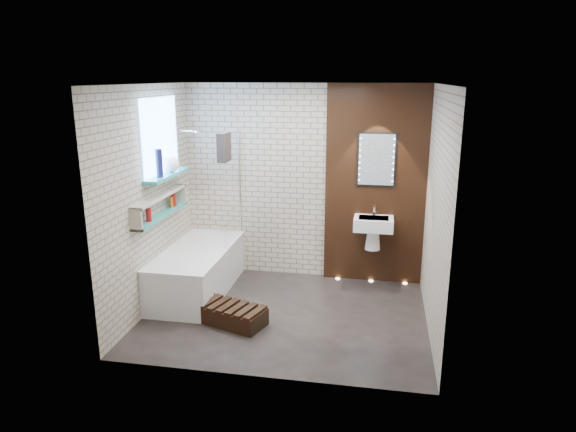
% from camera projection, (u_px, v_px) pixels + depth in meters
% --- Properties ---
extents(ground, '(3.20, 3.20, 0.00)m').
position_uv_depth(ground, '(286.00, 315.00, 5.99)').
color(ground, black).
rests_on(ground, ground).
extents(room_shell, '(3.24, 3.20, 2.60)m').
position_uv_depth(room_shell, '(286.00, 206.00, 5.64)').
color(room_shell, '#B9AC93').
rests_on(room_shell, ground).
extents(walnut_panel, '(1.30, 0.06, 2.60)m').
position_uv_depth(walnut_panel, '(375.00, 186.00, 6.69)').
color(walnut_panel, black).
rests_on(walnut_panel, ground).
extents(clerestory_window, '(0.18, 1.00, 0.94)m').
position_uv_depth(clerestory_window, '(161.00, 144.00, 6.09)').
color(clerestory_window, '#7FADE0').
rests_on(clerestory_window, room_shell).
extents(display_niche, '(0.14, 1.30, 0.26)m').
position_uv_depth(display_niche, '(161.00, 206.00, 6.08)').
color(display_niche, teal).
rests_on(display_niche, room_shell).
extents(bathtub, '(0.79, 1.74, 0.70)m').
position_uv_depth(bathtub, '(198.00, 270.00, 6.55)').
color(bathtub, white).
rests_on(bathtub, ground).
extents(bath_screen, '(0.01, 0.78, 1.40)m').
position_uv_depth(bath_screen, '(232.00, 188.00, 6.64)').
color(bath_screen, white).
rests_on(bath_screen, bathtub).
extents(towel, '(0.10, 0.27, 0.35)m').
position_uv_depth(towel, '(224.00, 147.00, 6.22)').
color(towel, black).
rests_on(towel, bath_screen).
extents(shower_head, '(0.18, 0.18, 0.02)m').
position_uv_depth(shower_head, '(199.00, 131.00, 6.59)').
color(shower_head, silver).
rests_on(shower_head, room_shell).
extents(washbasin, '(0.50, 0.36, 0.58)m').
position_uv_depth(washbasin, '(373.00, 228.00, 6.63)').
color(washbasin, white).
rests_on(washbasin, walnut_panel).
extents(led_mirror, '(0.50, 0.02, 0.70)m').
position_uv_depth(led_mirror, '(376.00, 160.00, 6.56)').
color(led_mirror, black).
rests_on(led_mirror, walnut_panel).
extents(walnut_step, '(0.92, 0.62, 0.19)m').
position_uv_depth(walnut_step, '(228.00, 315.00, 5.78)').
color(walnut_step, black).
rests_on(walnut_step, ground).
extents(niche_bottles, '(0.07, 0.79, 0.17)m').
position_uv_depth(niche_bottles, '(163.00, 207.00, 6.13)').
color(niche_bottles, maroon).
rests_on(niche_bottles, display_niche).
extents(sill_vases, '(0.19, 0.48, 0.33)m').
position_uv_depth(sill_vases, '(169.00, 164.00, 6.18)').
color(sill_vases, white).
rests_on(sill_vases, clerestory_window).
extents(floor_uplights, '(0.96, 0.06, 0.01)m').
position_uv_depth(floor_uplights, '(371.00, 281.00, 6.96)').
color(floor_uplights, '#FFD899').
rests_on(floor_uplights, ground).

